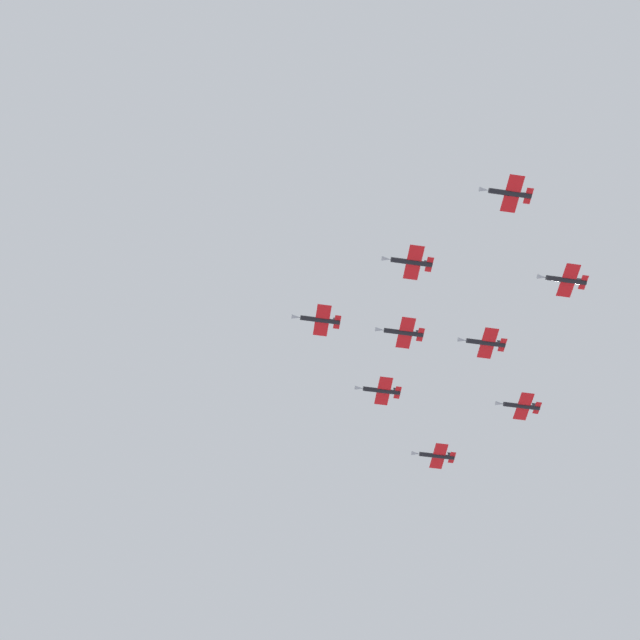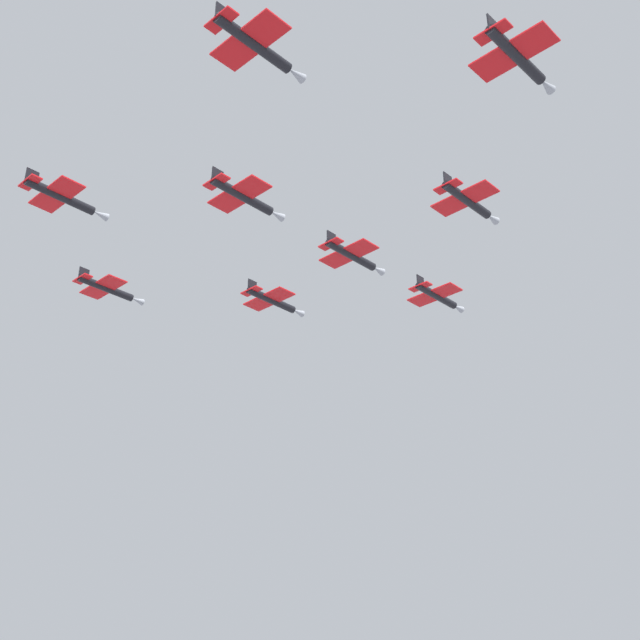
{
  "view_description": "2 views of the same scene",
  "coord_description": "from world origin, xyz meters",
  "px_view_note": "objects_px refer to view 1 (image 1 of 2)",
  "views": [
    {
      "loc": [
        -58.46,
        55.15,
        3.03
      ],
      "look_at": [
        11.23,
        4.39,
        157.25
      ],
      "focal_mm": 39.68,
      "sensor_mm": 36.0,
      "label": 1
    },
    {
      "loc": [
        24.58,
        -113.49,
        96.28
      ],
      "look_at": [
        -6.35,
        -4.16,
        151.15
      ],
      "focal_mm": 44.94,
      "sensor_mm": 36.0,
      "label": 2
    }
  ],
  "objects_px": {
    "jet_port_inner": "(410,262)",
    "jet_port_outer": "(402,332)",
    "jet_starboard_inner": "(381,391)",
    "jet_tail_end": "(521,406)",
    "jet_center_rear": "(436,456)",
    "jet_port_trail": "(485,343)",
    "jet_lead": "(319,320)",
    "jet_starboard_trail": "(565,280)",
    "jet_starboard_outer": "(509,193)"
  },
  "relations": [
    {
      "from": "jet_center_rear",
      "to": "jet_tail_end",
      "type": "height_order",
      "value": "jet_tail_end"
    },
    {
      "from": "jet_starboard_inner",
      "to": "jet_starboard_trail",
      "type": "bearing_deg",
      "value": -135.0
    },
    {
      "from": "jet_starboard_outer",
      "to": "jet_port_trail",
      "type": "bearing_deg",
      "value": -5.71
    },
    {
      "from": "jet_center_rear",
      "to": "jet_port_trail",
      "type": "bearing_deg",
      "value": -174.29
    },
    {
      "from": "jet_starboard_outer",
      "to": "jet_port_inner",
      "type": "bearing_deg",
      "value": 45.0
    },
    {
      "from": "jet_port_inner",
      "to": "jet_center_rear",
      "type": "height_order",
      "value": "jet_center_rear"
    },
    {
      "from": "jet_port_inner",
      "to": "jet_port_outer",
      "type": "xyz_separation_m",
      "value": [
        16.08,
        -10.74,
        -0.11
      ]
    },
    {
      "from": "jet_port_outer",
      "to": "jet_tail_end",
      "type": "bearing_deg",
      "value": -62.24
    },
    {
      "from": "jet_center_rear",
      "to": "jet_port_outer",
      "type": "bearing_deg",
      "value": 155.77
    },
    {
      "from": "jet_port_outer",
      "to": "jet_port_trail",
      "type": "bearing_deg",
      "value": -90.0
    },
    {
      "from": "jet_starboard_outer",
      "to": "jet_tail_end",
      "type": "height_order",
      "value": "jet_starboard_outer"
    },
    {
      "from": "jet_port_inner",
      "to": "jet_starboard_inner",
      "type": "bearing_deg",
      "value": -0.0
    },
    {
      "from": "jet_lead",
      "to": "jet_starboard_trail",
      "type": "bearing_deg",
      "value": -108.43
    },
    {
      "from": "jet_lead",
      "to": "jet_center_rear",
      "type": "relative_size",
      "value": 1.0
    },
    {
      "from": "jet_center_rear",
      "to": "jet_starboard_outer",
      "type": "bearing_deg",
      "value": 180.0
    },
    {
      "from": "jet_port_inner",
      "to": "jet_port_trail",
      "type": "relative_size",
      "value": 1.0
    },
    {
      "from": "jet_port_inner",
      "to": "jet_port_trail",
      "type": "distance_m",
      "value": 30.05
    },
    {
      "from": "jet_port_trail",
      "to": "jet_center_rear",
      "type": "bearing_deg",
      "value": 5.71
    },
    {
      "from": "jet_port_inner",
      "to": "jet_center_rear",
      "type": "distance_m",
      "value": 60.84
    },
    {
      "from": "jet_starboard_inner",
      "to": "jet_starboard_trail",
      "type": "height_order",
      "value": "jet_starboard_inner"
    },
    {
      "from": "jet_center_rear",
      "to": "jet_starboard_trail",
      "type": "distance_m",
      "value": 60.84
    },
    {
      "from": "jet_port_trail",
      "to": "jet_tail_end",
      "type": "xyz_separation_m",
      "value": [
        9.75,
        -22.63,
        2.11
      ]
    },
    {
      "from": "jet_port_outer",
      "to": "jet_port_inner",
      "type": "bearing_deg",
      "value": 174.29
    },
    {
      "from": "jet_port_inner",
      "to": "jet_port_outer",
      "type": "bearing_deg",
      "value": -5.71
    },
    {
      "from": "jet_port_trail",
      "to": "jet_tail_end",
      "type": "bearing_deg",
      "value": -38.66
    },
    {
      "from": "jet_starboard_trail",
      "to": "jet_tail_end",
      "type": "bearing_deg",
      "value": -0.0
    },
    {
      "from": "jet_lead",
      "to": "jet_port_trail",
      "type": "bearing_deg",
      "value": -90.0
    },
    {
      "from": "jet_port_inner",
      "to": "jet_starboard_trail",
      "type": "xyz_separation_m",
      "value": [
        -18.09,
        -33.96,
        1.29
      ]
    },
    {
      "from": "jet_port_outer",
      "to": "jet_port_trail",
      "type": "relative_size",
      "value": 1.0
    },
    {
      "from": "jet_lead",
      "to": "jet_center_rear",
      "type": "xyz_separation_m",
      "value": [
        15.87,
        -52.04,
        -0.24
      ]
    },
    {
      "from": "jet_starboard_inner",
      "to": "jet_port_outer",
      "type": "height_order",
      "value": "jet_starboard_inner"
    },
    {
      "from": "jet_center_rear",
      "to": "jet_port_inner",
      "type": "bearing_deg",
      "value": 161.57
    },
    {
      "from": "jet_starboard_inner",
      "to": "jet_center_rear",
      "type": "bearing_deg",
      "value": -45.0
    },
    {
      "from": "jet_starboard_outer",
      "to": "jet_port_trail",
      "type": "height_order",
      "value": "jet_starboard_outer"
    },
    {
      "from": "jet_center_rear",
      "to": "jet_port_trail",
      "type": "relative_size",
      "value": 1.0
    },
    {
      "from": "jet_starboard_outer",
      "to": "jet_lead",
      "type": "bearing_deg",
      "value": 45.0
    },
    {
      "from": "jet_lead",
      "to": "jet_port_outer",
      "type": "bearing_deg",
      "value": -90.0
    },
    {
      "from": "jet_starboard_inner",
      "to": "jet_starboard_trail",
      "type": "relative_size",
      "value": 1.0
    },
    {
      "from": "jet_lead",
      "to": "jet_starboard_outer",
      "type": "distance_m",
      "value": 54.42
    },
    {
      "from": "jet_center_rear",
      "to": "jet_tail_end",
      "type": "distance_m",
      "value": 27.23
    },
    {
      "from": "jet_starboard_inner",
      "to": "jet_port_outer",
      "type": "distance_m",
      "value": 19.39
    },
    {
      "from": "jet_port_outer",
      "to": "jet_starboard_outer",
      "type": "distance_m",
      "value": 42.24
    },
    {
      "from": "jet_starboard_inner",
      "to": "jet_tail_end",
      "type": "bearing_deg",
      "value": -90.0
    },
    {
      "from": "jet_center_rear",
      "to": "jet_starboard_trail",
      "type": "height_order",
      "value": "jet_starboard_trail"
    },
    {
      "from": "jet_port_inner",
      "to": "jet_starboard_inner",
      "type": "distance_m",
      "value": 38.5
    },
    {
      "from": "jet_lead",
      "to": "jet_starboard_inner",
      "type": "bearing_deg",
      "value": -45.0
    },
    {
      "from": "jet_port_outer",
      "to": "jet_port_trail",
      "type": "height_order",
      "value": "jet_port_outer"
    },
    {
      "from": "jet_starboard_inner",
      "to": "jet_starboard_outer",
      "type": "relative_size",
      "value": 1.0
    },
    {
      "from": "jet_center_rear",
      "to": "jet_starboard_trail",
      "type": "bearing_deg",
      "value": -161.57
    },
    {
      "from": "jet_port_inner",
      "to": "jet_lead",
      "type": "bearing_deg",
      "value": 45.0
    }
  ]
}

